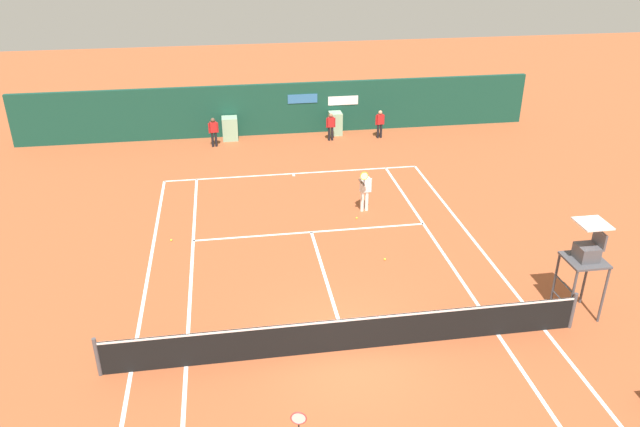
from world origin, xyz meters
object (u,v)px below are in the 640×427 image
Objects in this scene: player_on_baseline at (365,188)px; tennis_ball_by_sideline at (357,218)px; umpire_chair at (586,256)px; ball_kid_right_post at (331,125)px; tennis_ball_near_service_line at (171,240)px; tennis_ball_mid_court at (385,259)px; ball_kid_left_post at (380,122)px; ball_kid_centre_post at (214,130)px.

player_on_baseline reaches higher than tennis_ball_by_sideline.
umpire_chair is 8.27m from tennis_ball_by_sideline.
tennis_ball_near_service_line is (-6.99, -9.07, -0.74)m from ball_kid_right_post.
tennis_ball_mid_court is (-0.24, -11.40, -0.74)m from ball_kid_right_post.
tennis_ball_by_sideline is at bearing 5.76° from tennis_ball_near_service_line.
tennis_ball_mid_court and tennis_ball_near_service_line have the same top height.
umpire_chair is at bearing -27.91° from tennis_ball_near_service_line.
umpire_chair is 41.04× the size of tennis_ball_by_sideline.
ball_kid_left_post reaches higher than tennis_ball_near_service_line.
ball_kid_centre_post reaches higher than tennis_ball_near_service_line.
tennis_ball_by_sideline is at bearing 35.56° from umpire_chair.
ball_kid_right_post reaches higher than tennis_ball_mid_court.
ball_kid_right_post is at bearing 88.81° from tennis_ball_mid_court.
ball_kid_left_post is (7.91, -0.00, -0.01)m from ball_kid_centre_post.
ball_kid_centre_post reaches higher than tennis_ball_mid_court.
ball_kid_right_post is at bearing 52.38° from tennis_ball_near_service_line.
ball_kid_left_post is 8.94m from tennis_ball_by_sideline.
player_on_baseline is 26.07× the size of tennis_ball_mid_court.
ball_kid_left_post is at bearing 44.01° from tennis_ball_near_service_line.
tennis_ball_near_service_line is (-6.48, -0.65, 0.00)m from tennis_ball_by_sideline.
player_on_baseline is (-4.29, 7.16, -0.91)m from umpire_chair.
tennis_ball_by_sideline is (-2.91, -8.42, -0.75)m from ball_kid_left_post.
player_on_baseline is 1.13m from tennis_ball_by_sideline.
tennis_ball_mid_court is 7.15m from tennis_ball_near_service_line.
ball_kid_right_post is at bearing 86.50° from tennis_ball_by_sideline.
player_on_baseline is 7.05m from tennis_ball_near_service_line.
tennis_ball_by_sideline is (-0.28, 2.99, 0.00)m from tennis_ball_mid_court.
ball_kid_centre_post is (-9.70, 14.99, -1.02)m from umpire_chair.
player_on_baseline reaches higher than tennis_ball_mid_court.
player_on_baseline is at bearing 55.21° from tennis_ball_by_sideline.
tennis_ball_mid_court is 3.00m from tennis_ball_by_sideline.
tennis_ball_by_sideline is at bearing 84.62° from ball_kid_right_post.
tennis_ball_by_sideline is at bearing 110.71° from ball_kid_centre_post.
ball_kid_right_post is 2.40m from ball_kid_left_post.
tennis_ball_mid_court is (-2.63, -11.40, -0.75)m from ball_kid_left_post.
tennis_ball_near_service_line is at bearing 62.09° from umpire_chair.
umpire_chair reaches higher than tennis_ball_mid_court.
player_on_baseline is 8.22m from ball_kid_left_post.
player_on_baseline is at bearing 10.23° from tennis_ball_near_service_line.
umpire_chair is 2.01× the size of ball_kid_centre_post.
tennis_ball_mid_court is at bearing 70.79° from ball_kid_left_post.
ball_kid_left_post is (2.50, 7.83, -0.12)m from player_on_baseline.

